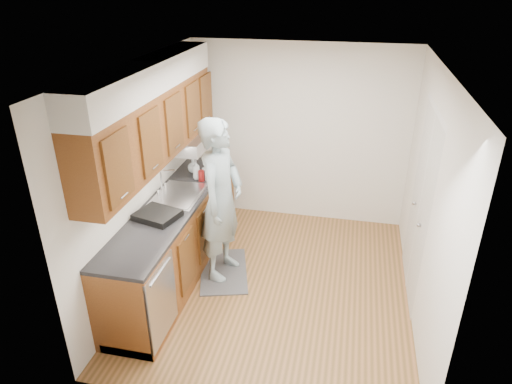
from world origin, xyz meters
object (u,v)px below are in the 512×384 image
person (221,190)px  dish_rack (157,215)px  soap_bottle_a (196,170)px  soap_bottle_b (207,171)px  soda_can (201,176)px  soap_bottle_c (193,165)px  steel_can (208,180)px

person → dish_rack: person is taller
soap_bottle_a → soap_bottle_b: (0.13, 0.03, -0.02)m
soap_bottle_a → soap_bottle_b: 0.13m
soda_can → soap_bottle_a: bearing=148.0°
soap_bottle_b → person: bearing=-59.6°
soap_bottle_c → steel_can: bearing=-45.1°
soap_bottle_a → soap_bottle_c: (-0.11, 0.19, -0.03)m
person → soap_bottle_a: 0.76m
soap_bottle_b → steel_can: 0.16m
soap_bottle_c → steel_can: soap_bottle_c is taller
soap_bottle_b → steel_can: soap_bottle_b is taller
person → steel_can: (-0.30, 0.47, -0.11)m
soda_can → dish_rack: size_ratio=0.32×
soap_bottle_a → soap_bottle_c: size_ratio=1.30×
dish_rack → soap_bottle_b: bearing=94.4°
soap_bottle_a → dish_rack: soap_bottle_a is taller
person → dish_rack: 0.75m
dish_rack → steel_can: bearing=89.3°
soap_bottle_a → dish_rack: 1.06m
soap_bottle_b → soap_bottle_c: soap_bottle_b is taller
soap_bottle_a → steel_can: size_ratio=2.26×
person → steel_can: person is taller
soda_can → dish_rack: bearing=-98.8°
soap_bottle_c → soda_can: soap_bottle_c is taller
person → soap_bottle_b: size_ratio=10.27×
steel_can → person: bearing=-57.5°
soap_bottle_c → person: bearing=-52.2°
soda_can → steel_can: 0.13m
dish_rack → soap_bottle_c: bearing=106.6°
soap_bottle_a → steel_can: (0.19, -0.11, -0.07)m
soda_can → soap_bottle_c: bearing=128.1°
soap_bottle_c → dish_rack: (0.03, -1.24, -0.06)m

